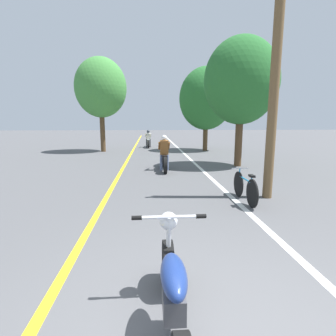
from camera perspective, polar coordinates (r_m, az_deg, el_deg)
The scene contains 10 objects.
lane_stripe_center at distance 14.34m, azimuth -8.68°, elevation 1.99°, with size 0.14×48.00×0.01m, color yellow.
lane_stripe_edge at distance 14.46m, azimuth 4.66°, elevation 2.13°, with size 0.14×48.00×0.01m, color white.
utility_pole at distance 7.32m, azimuth 22.18°, elevation 16.72°, with size 1.10×0.24×5.69m.
roadside_tree_right_near at distance 12.31m, azimuth 15.68°, elevation 17.71°, with size 3.23×2.91×5.59m.
roadside_tree_right_far at distance 18.49m, azimuth 8.31°, elevation 14.71°, with size 3.65×3.28×5.63m.
roadside_tree_left at distance 18.26m, azimuth -14.44°, elevation 16.53°, with size 3.33×3.00×6.08m.
motorcycle_foreground at distance 2.72m, azimuth 1.11°, elevation -25.20°, with size 0.81×2.04×1.00m.
motorcycle_rider_lead at distance 10.85m, azimuth -0.82°, elevation 2.38°, with size 0.50×2.13×1.45m.
motorcycle_rider_far at distance 20.61m, azimuth -4.30°, elevation 5.94°, with size 0.50×2.11×1.35m.
bicycle_parked at distance 6.87m, azimuth 16.41°, elevation -4.09°, with size 0.44×1.64×0.79m.
Camera 1 is at (-0.54, -2.02, 2.00)m, focal length 28.00 mm.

